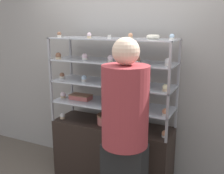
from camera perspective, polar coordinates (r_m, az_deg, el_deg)
The scene contains 34 objects.
back_wall at distance 3.27m, azimuth 2.81°, elevation 3.52°, with size 8.00×0.05×2.60m.
display_base at distance 3.26m, azimuth 0.00°, elevation -13.99°, with size 1.41×0.45×0.73m.
display_riser_lower at distance 3.03m, azimuth 0.00°, elevation -3.92°, with size 1.41×0.45×0.25m.
display_riser_middle at distance 2.96m, azimuth 0.00°, elevation 0.67°, with size 1.41×0.45×0.25m.
display_riser_upper at distance 2.91m, azimuth 0.00°, elevation 5.44°, with size 1.41×0.45×0.25m.
display_riser_top at distance 2.89m, azimuth 0.00°, elevation 10.33°, with size 1.41×0.45×0.25m.
layer_cake_centerpiece at distance 3.09m, azimuth -1.40°, elevation -7.00°, with size 0.20×0.20×0.12m.
sheet_cake_frosted at distance 3.21m, azimuth -6.87°, elevation -2.16°, with size 0.26×0.14×0.06m.
cupcake_0 at distance 3.32m, azimuth -10.72°, elevation -6.22°, with size 0.06×0.06×0.07m.
cupcake_1 at distance 2.81m, azimuth 11.39°, elevation -10.00°, with size 0.06×0.06×0.07m.
price_tag_0 at distance 2.82m, azimuth 3.54°, elevation -9.96°, with size 0.04×0.00×0.04m.
cupcake_2 at distance 3.31m, azimuth -10.60°, elevation -1.73°, with size 0.07×0.07×0.08m.
cupcake_3 at distance 2.93m, azimuth -0.62°, elevation -3.51°, with size 0.07×0.07×0.08m.
cupcake_4 at distance 2.69m, azimuth 11.54°, elevation -5.39°, with size 0.07×0.07×0.08m.
price_tag_1 at distance 2.70m, azimuth 4.97°, elevation -5.37°, with size 0.04×0.00×0.04m.
cupcake_5 at distance 3.25m, azimuth -10.82°, elevation 2.46°, with size 0.06×0.06×0.07m.
cupcake_6 at distance 3.05m, azimuth -6.13°, elevation 1.88°, with size 0.06×0.06×0.07m.
cupcake_7 at distance 2.85m, azimuth -1.20°, elevation 1.12°, with size 0.06×0.06×0.07m.
cupcake_8 at distance 2.74m, azimuth 4.95°, elevation 0.55°, with size 0.06×0.06×0.07m.
cupcake_9 at distance 2.64m, azimuth 11.53°, elevation -0.18°, with size 0.06×0.06×0.07m.
price_tag_2 at distance 2.69m, azimuth 1.82°, elevation 0.12°, with size 0.04×0.00×0.04m.
cupcake_10 at distance 3.14m, azimuth -11.61°, elevation 6.65°, with size 0.07×0.07×0.07m.
cupcake_11 at distance 3.01m, azimuth -5.95°, elevation 6.56°, with size 0.07×0.07×0.07m.
cupcake_12 at distance 2.84m, azimuth -0.32°, elevation 6.20°, with size 0.07×0.07×0.07m.
cupcake_13 at distance 2.74m, azimuth 5.52°, elevation 5.86°, with size 0.07×0.07×0.07m.
cupcake_14 at distance 2.65m, azimuth 12.10°, elevation 5.33°, with size 0.07×0.07×0.07m.
price_tag_3 at distance 2.58m, azimuth 5.34°, elevation 5.11°, with size 0.04×0.00×0.04m.
cupcake_15 at distance 3.16m, azimuth -11.42°, elevation 11.14°, with size 0.05×0.05×0.06m.
cupcake_16 at distance 2.89m, azimuth -4.99°, elevation 11.13°, with size 0.05×0.05×0.06m.
cupcake_17 at distance 2.75m, azimuth 4.04°, elevation 11.02°, with size 0.05×0.05×0.06m.
cupcake_18 at distance 2.63m, azimuth 12.92°, elevation 10.58°, with size 0.05×0.05×0.06m.
price_tag_4 at distance 2.67m, azimuth -0.58°, elevation 10.82°, with size 0.04×0.00×0.04m.
donut_glazed at distance 2.77m, azimuth 8.93°, elevation 10.75°, with size 0.14×0.14×0.04m.
customer_figure at distance 2.36m, azimuth 2.82°, elevation -9.61°, with size 0.41×0.41×1.77m.
Camera 1 is at (1.25, -2.60, 1.88)m, focal length 42.00 mm.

